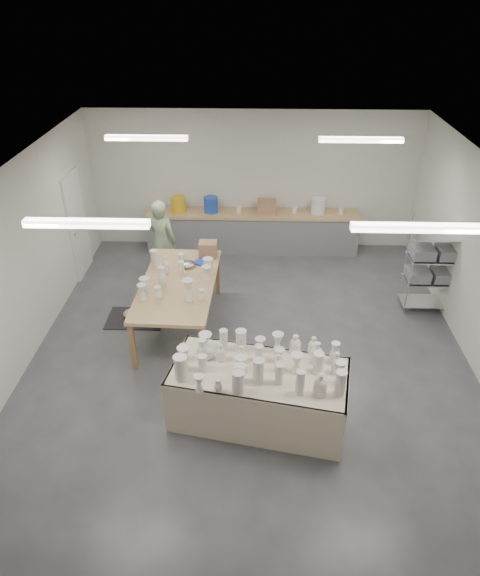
{
  "coord_description": "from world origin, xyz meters",
  "views": [
    {
      "loc": [
        0.06,
        -6.64,
        5.27
      ],
      "look_at": [
        -0.16,
        0.28,
        1.05
      ],
      "focal_mm": 32.0,
      "sensor_mm": 36.0,
      "label": 1
    }
  ],
  "objects_px": {
    "work_table": "(180,281)",
    "red_stool": "(166,261)",
    "potter": "(162,241)",
    "drying_table": "(259,392)"
  },
  "relations": [
    {
      "from": "drying_table",
      "to": "red_stool",
      "type": "distance_m",
      "value": 4.47
    },
    {
      "from": "work_table",
      "to": "red_stool",
      "type": "xyz_separation_m",
      "value": [
        -0.58,
        1.88,
        -0.65
      ]
    },
    {
      "from": "potter",
      "to": "drying_table",
      "type": "bearing_deg",
      "value": 130.31
    },
    {
      "from": "work_table",
      "to": "potter",
      "type": "distance_m",
      "value": 1.71
    },
    {
      "from": "drying_table",
      "to": "potter",
      "type": "height_order",
      "value": "potter"
    },
    {
      "from": "potter",
      "to": "red_stool",
      "type": "relative_size",
      "value": 5.39
    },
    {
      "from": "drying_table",
      "to": "potter",
      "type": "xyz_separation_m",
      "value": [
        -1.91,
        3.77,
        0.39
      ]
    },
    {
      "from": "drying_table",
      "to": "red_stool",
      "type": "xyz_separation_m",
      "value": [
        -1.91,
        4.04,
        -0.21
      ]
    },
    {
      "from": "drying_table",
      "to": "work_table",
      "type": "bearing_deg",
      "value": 132.4
    },
    {
      "from": "work_table",
      "to": "red_stool",
      "type": "relative_size",
      "value": 7.83
    }
  ]
}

